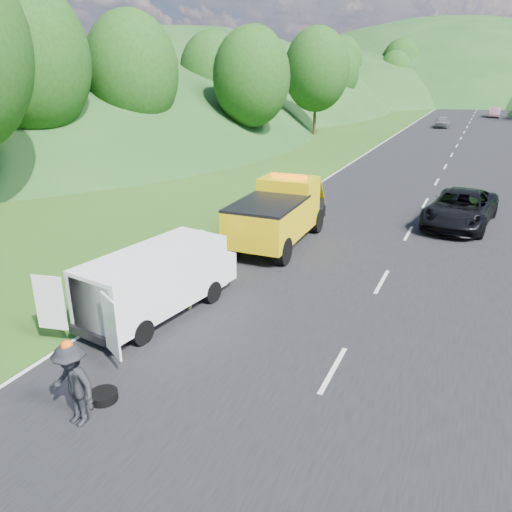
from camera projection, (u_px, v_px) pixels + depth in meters
The scene contains 16 objects.
ground at pixel (257, 314), 15.23m from camera, with size 320.00×320.00×0.00m, color #38661E.
road_surface at pixel (457, 146), 48.09m from camera, with size 14.00×200.00×0.02m, color black.
tree_line_left at pixel (308, 119), 73.68m from camera, with size 14.00×140.00×14.00m, color #265619, non-canonical shape.
hills_backdrop at pixel (498, 98), 127.30m from camera, with size 201.00×288.60×44.00m, color #2D5B23, non-canonical shape.
tow_truck at pixel (279, 213), 20.86m from camera, with size 2.59×6.48×2.76m.
white_van at pixel (158, 278), 14.83m from camera, with size 3.30×6.07×2.06m.
woman at pixel (204, 275), 18.06m from camera, with size 0.62×0.45×1.70m, color silver.
child at pixel (188, 309), 15.54m from camera, with size 0.51×0.40×1.05m, color #D3B970.
worker at pixel (79, 423), 10.53m from camera, with size 1.21×0.70×1.88m, color black.
suitcase at pixel (154, 272), 17.55m from camera, with size 0.38×0.21×0.61m, color #64604B.
spare_tire at pixel (104, 401), 11.24m from camera, with size 0.64×0.64×0.20m, color black.
passing_suv at pixel (458, 225), 23.78m from camera, with size 2.72×5.90×1.64m, color black.
dist_car_a at pixel (442, 128), 62.85m from camera, with size 1.61×3.99×1.36m, color #4D4E53.
dist_car_b at pixel (494, 117), 76.13m from camera, with size 1.58×4.52×1.49m, color #6C4853.
dist_car_c at pixel (478, 107), 96.92m from camera, with size 2.02×4.98×1.44m, color #974B5F.
dist_car_d at pixel (495, 104), 105.20m from camera, with size 1.61×3.99×1.36m, color #5C6D45.
Camera 1 is at (5.66, -12.40, 7.02)m, focal length 35.00 mm.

